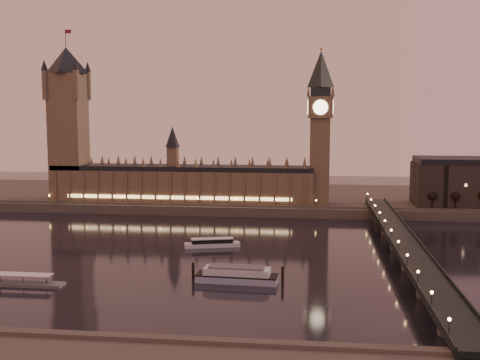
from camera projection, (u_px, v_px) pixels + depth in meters
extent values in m
plane|color=black|center=(210.00, 254.00, 292.13)|extent=(700.00, 700.00, 0.00)
cube|color=#423D35|center=(286.00, 198.00, 450.97)|extent=(560.00, 130.00, 6.00)
cube|color=brown|center=(182.00, 186.00, 414.08)|extent=(180.00, 26.00, 22.00)
cube|color=black|center=(181.00, 168.00, 412.58)|extent=(180.00, 22.00, 3.20)
cube|color=#FFCC7F|center=(177.00, 198.00, 401.48)|extent=(153.00, 0.25, 2.20)
cube|color=brown|center=(69.00, 138.00, 419.47)|extent=(22.00, 22.00, 88.00)
cone|color=black|center=(66.00, 60.00, 413.16)|extent=(31.68, 31.68, 18.00)
cylinder|color=black|center=(65.00, 38.00, 411.37)|extent=(0.44, 0.44, 12.00)
cube|color=maroon|center=(68.00, 31.00, 410.58)|extent=(4.00, 0.15, 2.50)
cube|color=brown|center=(319.00, 162.00, 400.98)|extent=(13.00, 13.00, 58.00)
cube|color=brown|center=(320.00, 107.00, 396.69)|extent=(16.00, 16.00, 14.00)
cylinder|color=#FFEAA5|center=(321.00, 107.00, 388.63)|extent=(9.60, 0.35, 9.60)
cylinder|color=#FFEAA5|center=(308.00, 107.00, 397.64)|extent=(0.35, 9.60, 9.60)
cube|color=black|center=(321.00, 92.00, 395.50)|extent=(13.00, 13.00, 6.00)
cone|color=black|center=(321.00, 69.00, 393.71)|extent=(17.68, 17.68, 24.00)
sphere|color=gold|center=(321.00, 49.00, 392.17)|extent=(2.00, 2.00, 2.00)
cube|color=black|center=(404.00, 243.00, 280.46)|extent=(13.00, 260.00, 2.00)
cube|color=black|center=(390.00, 239.00, 281.01)|extent=(0.60, 260.00, 1.00)
cube|color=black|center=(418.00, 240.00, 279.54)|extent=(0.60, 260.00, 1.00)
cylinder|color=black|center=(430.00, 203.00, 383.85)|extent=(0.70, 0.70, 8.81)
sphere|color=black|center=(431.00, 196.00, 383.30)|extent=(5.87, 5.87, 5.87)
cylinder|color=black|center=(455.00, 203.00, 382.04)|extent=(0.70, 0.70, 8.81)
sphere|color=black|center=(456.00, 196.00, 381.50)|extent=(5.87, 5.87, 5.87)
cube|color=silver|center=(212.00, 245.00, 306.76)|extent=(28.73, 13.32, 2.06)
cube|color=black|center=(212.00, 241.00, 306.51)|extent=(21.39, 10.32, 2.06)
cube|color=silver|center=(212.00, 239.00, 306.37)|extent=(21.99, 10.71, 0.37)
cube|color=#96A7BF|center=(237.00, 279.00, 244.77)|extent=(33.56, 11.23, 2.69)
cube|color=black|center=(237.00, 275.00, 244.58)|extent=(33.56, 11.23, 0.52)
cube|color=silver|center=(237.00, 271.00, 244.38)|extent=(27.31, 9.83, 2.69)
cube|color=#595B5E|center=(237.00, 267.00, 244.18)|extent=(23.12, 8.56, 0.72)
cylinder|color=black|center=(193.00, 271.00, 248.73)|extent=(1.14, 1.14, 7.03)
cylinder|color=black|center=(283.00, 275.00, 242.25)|extent=(1.14, 1.14, 7.03)
cube|color=#595B5E|center=(14.00, 283.00, 240.78)|extent=(40.92, 6.82, 1.17)
cube|color=silver|center=(11.00, 274.00, 240.43)|extent=(33.12, 5.85, 0.29)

